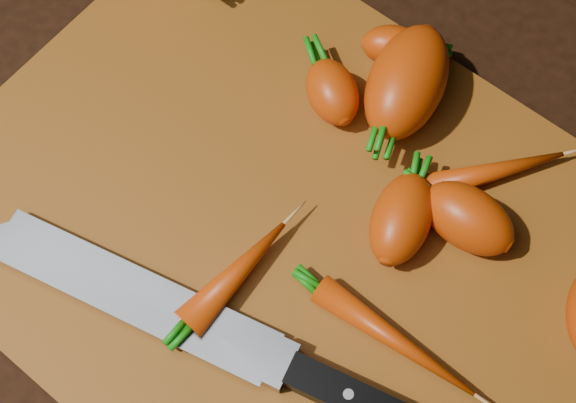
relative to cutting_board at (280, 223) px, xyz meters
The scene contains 11 objects.
ground 0.01m from the cutting_board, ahead, with size 2.00×2.00×0.01m, color black.
cutting_board is the anchor object (origin of this frame).
carrot_1 0.11m from the cutting_board, 106.45° to the left, with size 0.06×0.04×0.04m, color #C13E0C.
carrot_2 0.15m from the cutting_board, 85.17° to the left, with size 0.10×0.06×0.06m, color #C13E0C.
carrot_3 0.09m from the cutting_board, 34.02° to the left, with size 0.07×0.04×0.04m, color #C13E0C.
carrot_4 0.14m from the cutting_board, 35.62° to the left, with size 0.07×0.05×0.05m, color #C13E0C.
carrot_5 0.17m from the cutting_board, 96.62° to the left, with size 0.05×0.03×0.03m, color #C13E0C.
carrot_7 0.16m from the cutting_board, 50.78° to the left, with size 0.12×0.02×0.02m, color #C13E0C.
carrot_8 0.12m from the cutting_board, 10.70° to the right, with size 0.13×0.02×0.02m, color #C13E0C.
carrot_9 0.06m from the cutting_board, 84.89° to the right, with size 0.10×0.03×0.03m, color #C13E0C.
knife 0.11m from the cutting_board, 101.82° to the right, with size 0.36×0.11×0.02m.
Camera 1 is at (0.14, -0.17, 0.57)m, focal length 50.00 mm.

